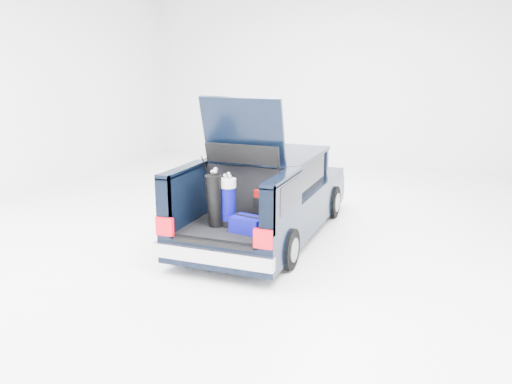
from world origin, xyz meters
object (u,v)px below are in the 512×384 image
at_px(car, 269,196).
at_px(red_suitcase, 266,206).
at_px(blue_golf_bag, 228,202).
at_px(black_golf_bag, 215,200).
at_px(blue_duffel, 248,224).

relative_size(car, red_suitcase, 8.98).
bearing_deg(blue_golf_bag, car, 63.05).
relative_size(car, blue_golf_bag, 5.77).
xyz_separation_m(black_golf_bag, blue_duffel, (0.56, -0.09, -0.28)).
relative_size(car, blue_duffel, 8.95).
relative_size(red_suitcase, black_golf_bag, 0.59).
height_order(black_golf_bag, blue_duffel, black_golf_bag).
bearing_deg(car, black_golf_bag, -98.43).
bearing_deg(red_suitcase, black_golf_bag, -127.93).
bearing_deg(blue_duffel, car, 111.13).
relative_size(red_suitcase, blue_golf_bag, 0.64).
distance_m(black_golf_bag, blue_duffel, 0.63).
xyz_separation_m(car, blue_golf_bag, (-0.08, -1.55, 0.29)).
distance_m(car, blue_golf_bag, 1.58).
bearing_deg(black_golf_bag, car, 103.35).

